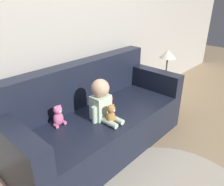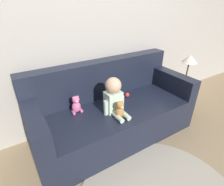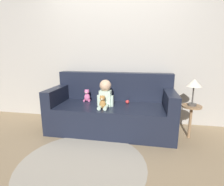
# 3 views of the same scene
# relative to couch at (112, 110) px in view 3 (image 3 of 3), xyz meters

# --- Properties ---
(ground_plane) EXTENTS (12.00, 12.00, 0.00)m
(ground_plane) POSITION_rel_couch_xyz_m (0.00, -0.06, -0.33)
(ground_plane) COLOR #9E8460
(wall_back) EXTENTS (8.00, 0.05, 2.60)m
(wall_back) POSITION_rel_couch_xyz_m (0.00, 0.44, 0.97)
(wall_back) COLOR #ADA89E
(wall_back) RESTS_ON ground_plane
(couch) EXTENTS (1.98, 0.84, 0.93)m
(couch) POSITION_rel_couch_xyz_m (0.00, 0.00, 0.00)
(couch) COLOR black
(couch) RESTS_ON ground_plane
(person_baby) EXTENTS (0.26, 0.34, 0.41)m
(person_baby) POSITION_rel_couch_xyz_m (-0.07, -0.14, 0.31)
(person_baby) COLOR silver
(person_baby) RESTS_ON couch
(teddy_bear_brown) EXTENTS (0.12, 0.09, 0.20)m
(teddy_bear_brown) POSITION_rel_couch_xyz_m (-0.09, -0.28, 0.21)
(teddy_bear_brown) COLOR #AD7A3D
(teddy_bear_brown) RESTS_ON couch
(plush_toy_side) EXTENTS (0.12, 0.10, 0.21)m
(plush_toy_side) POSITION_rel_couch_xyz_m (-0.44, 0.07, 0.21)
(plush_toy_side) COLOR #DB6699
(plush_toy_side) RESTS_ON couch
(toy_ball) EXTENTS (0.06, 0.06, 0.06)m
(toy_ball) POSITION_rel_couch_xyz_m (0.25, 0.05, 0.14)
(toy_ball) COLOR red
(toy_ball) RESTS_ON couch
(floor_rug) EXTENTS (1.48, 1.48, 0.01)m
(floor_rug) POSITION_rel_couch_xyz_m (-0.15, -1.04, -0.32)
(floor_rug) COLOR #B2A893
(floor_rug) RESTS_ON ground_plane
(side_table) EXTENTS (0.28, 0.28, 0.90)m
(side_table) POSITION_rel_couch_xyz_m (1.21, -0.11, 0.36)
(side_table) COLOR #93704C
(side_table) RESTS_ON ground_plane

